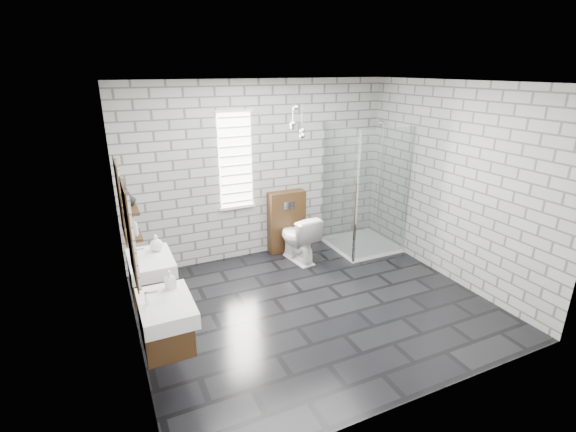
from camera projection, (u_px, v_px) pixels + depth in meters
floor at (314, 306)px, 5.30m from camera, size 4.20×3.60×0.02m
ceiling at (320, 81)px, 4.39m from camera, size 4.20×3.60×0.02m
wall_back at (260, 171)px, 6.39m from camera, size 4.20×0.02×2.70m
wall_front at (427, 268)px, 3.30m from camera, size 4.20×0.02×2.70m
wall_left at (124, 233)px, 4.01m from camera, size 0.02×3.60×2.70m
wall_right at (453, 184)px, 5.68m from camera, size 0.02×3.60×2.70m
vanity_left at (162, 311)px, 3.80m from camera, size 0.47×0.70×1.57m
vanity_right at (147, 265)px, 4.67m from camera, size 0.47×0.70×1.57m
shelf_lower at (134, 236)px, 4.01m from camera, size 0.14×0.30×0.03m
shelf_upper at (130, 210)px, 3.92m from camera, size 0.14×0.30×0.03m
window at (235, 161)px, 6.14m from camera, size 0.56×0.05×1.48m
cistern_panel at (287, 221)px, 6.74m from camera, size 0.60×0.20×1.00m
flush_plate at (289, 206)px, 6.55m from camera, size 0.18×0.01×0.12m
shower_enclosure at (362, 221)px, 6.73m from camera, size 1.00×1.00×2.03m
pendant_cluster at (297, 124)px, 5.91m from camera, size 0.28×0.22×0.82m
toilet at (298, 238)px, 6.41m from camera, size 0.51×0.78×0.75m
soap_bottle_a at (170, 280)px, 3.96m from camera, size 0.11×0.11×0.19m
soap_bottle_b at (156, 243)px, 4.79m from camera, size 0.19×0.19×0.19m
soap_bottle_c at (134, 227)px, 3.94m from camera, size 0.07×0.07×0.18m
vase at (129, 199)px, 4.00m from camera, size 0.13×0.13×0.13m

